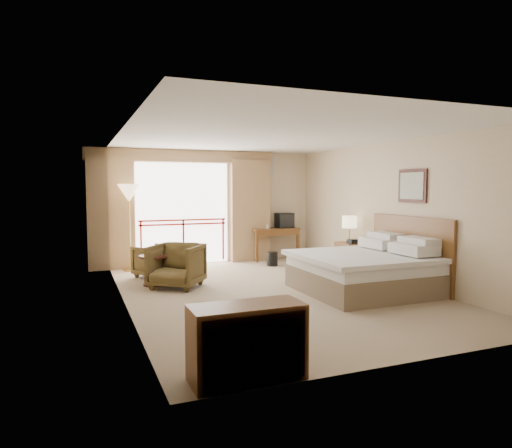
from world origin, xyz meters
name	(u,v)px	position (x,y,z in m)	size (l,w,h in m)	color
floor	(273,292)	(0.00, 0.00, 0.00)	(7.00, 7.00, 0.00)	gray
ceiling	(273,136)	(0.00, 0.00, 2.70)	(7.00, 7.00, 0.00)	white
wall_back	(215,207)	(0.00, 3.50, 1.35)	(5.00, 5.00, 0.00)	beige
wall_front	(413,234)	(0.00, -3.50, 1.35)	(5.00, 5.00, 0.00)	beige
wall_left	(124,218)	(-2.50, 0.00, 1.35)	(7.00, 7.00, 0.00)	beige
wall_right	(391,212)	(2.50, 0.00, 1.35)	(7.00, 7.00, 0.00)	beige
balcony_door	(183,214)	(-0.80, 3.48, 1.20)	(2.40, 2.40, 0.00)	white
balcony_railing	(183,230)	(-0.80, 3.46, 0.81)	(2.09, 0.03, 1.02)	#AA1A0E
curtain_left	(111,213)	(-2.45, 3.35, 1.25)	(1.00, 0.26, 2.50)	#8C6A49
curtain_right	(250,211)	(0.85, 3.35, 1.25)	(1.00, 0.26, 2.50)	#8C6A49
valance	(183,156)	(-0.80, 3.38, 2.55)	(4.40, 0.22, 0.28)	#8C6A49
hvac_vent	(265,166)	(1.30, 3.47, 2.35)	(0.50, 0.04, 0.50)	silver
bed	(365,270)	(1.50, -0.60, 0.38)	(2.13, 2.06, 0.97)	brown
headboard	(410,252)	(2.46, -0.60, 0.65)	(0.06, 2.10, 1.30)	#583318
framed_art	(412,186)	(2.47, -0.60, 1.85)	(0.04, 0.72, 0.60)	black
nightstand	(350,258)	(2.22, 0.96, 0.33)	(0.46, 0.55, 0.66)	#583318
table_lamp	(349,222)	(2.22, 1.01, 1.08)	(0.31, 0.31, 0.54)	tan
phone	(353,241)	(2.17, 0.81, 0.70)	(0.19, 0.15, 0.09)	black
desk	(273,235)	(1.47, 3.34, 0.62)	(1.22, 0.59, 0.80)	#583318
tv	(284,220)	(1.77, 3.28, 0.98)	(0.42, 0.33, 0.38)	black
coffee_maker	(261,223)	(1.12, 3.28, 0.93)	(0.12, 0.12, 0.27)	black
cup	(267,227)	(1.27, 3.23, 0.85)	(0.08, 0.08, 0.11)	white
wastebasket	(272,259)	(1.06, 2.42, 0.16)	(0.26, 0.26, 0.32)	black
armchair_far	(156,277)	(-1.69, 2.09, 0.00)	(0.70, 0.73, 0.66)	#403219
armchair_near	(177,287)	(-1.50, 0.96, 0.00)	(0.86, 0.88, 0.80)	#403219
side_table	(153,265)	(-1.87, 1.29, 0.38)	(0.51, 0.51, 0.56)	black
book	(153,255)	(-1.87, 1.29, 0.56)	(0.15, 0.20, 0.02)	white
floor_lamp	(129,196)	(-2.09, 3.00, 1.63)	(0.48, 0.48, 1.89)	tan
dresser	(247,342)	(-1.72, -3.26, 0.36)	(1.09, 0.46, 0.72)	#583318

